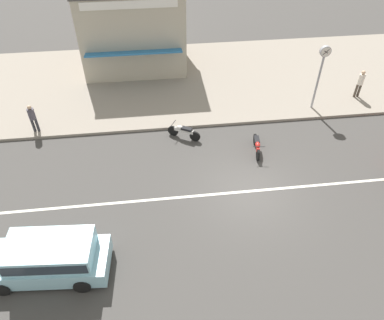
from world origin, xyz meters
TOP-DOWN VIEW (x-y plane):
  - ground_plane at (0.00, 0.00)m, footprint 160.00×160.00m
  - lane_centre_stripe at (0.00, 0.00)m, footprint 50.40×0.14m
  - kerb_strip at (0.00, 9.92)m, footprint 68.00×10.00m
  - minivan_pale_blue_2 at (-7.97, -3.02)m, footprint 4.62×2.13m
  - motorcycle_1 at (-2.48, 4.14)m, footprint 1.61×1.01m
  - motorcycle_2 at (0.97, 2.61)m, footprint 0.56×1.77m
  - street_clock at (5.00, 5.88)m, footprint 0.57×0.22m
  - pedestrian_mid_kerb at (-10.06, 5.44)m, footprint 0.34×0.34m
  - pedestrian_far_end at (7.99, 6.66)m, footprint 0.34×0.34m
  - shopfront_corner_warung at (-4.80, 12.32)m, footprint 6.39×5.46m

SIDE VIEW (x-z plane):
  - ground_plane at x=0.00m, z-range 0.00..0.00m
  - lane_centre_stripe at x=0.00m, z-range 0.00..0.01m
  - kerb_strip at x=0.00m, z-range 0.00..0.15m
  - motorcycle_2 at x=0.97m, z-range 0.02..0.82m
  - motorcycle_1 at x=-2.48m, z-range 0.02..0.82m
  - minivan_pale_blue_2 at x=-7.97m, z-range 0.06..1.63m
  - pedestrian_mid_kerb at x=-10.06m, z-range 0.28..1.85m
  - pedestrian_far_end at x=7.99m, z-range 0.29..1.97m
  - shopfront_corner_warung at x=-4.80m, z-range 0.16..5.37m
  - street_clock at x=5.00m, z-range 0.97..4.64m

